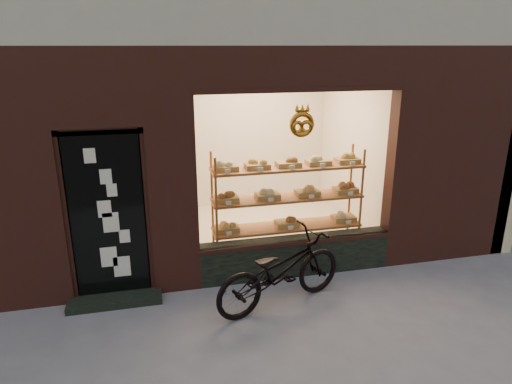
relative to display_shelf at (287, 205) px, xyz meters
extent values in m
plane|color=#5C5B66|center=(-0.45, -2.55, -0.89)|extent=(90.00, 90.00, 0.00)
cube|color=black|center=(0.00, -0.42, -0.61)|extent=(2.70, 0.25, 0.55)
cube|color=black|center=(-2.45, -0.49, 0.21)|extent=(0.90, 0.04, 2.15)
cube|color=black|center=(-2.45, -0.65, -0.85)|extent=(1.15, 0.35, 0.08)
torus|color=#BE731F|center=(0.00, -0.53, 1.26)|extent=(0.33, 0.07, 0.33)
cube|color=brown|center=(0.00, 0.00, -0.84)|extent=(2.20, 0.45, 0.04)
cube|color=brown|center=(0.00, 0.00, -0.34)|extent=(2.20, 0.45, 0.03)
cube|color=brown|center=(0.00, 0.00, 0.11)|extent=(2.20, 0.45, 0.04)
cube|color=brown|center=(0.00, 0.00, 0.56)|extent=(2.20, 0.45, 0.04)
cylinder|color=brown|center=(-1.07, -0.19, -0.04)|extent=(0.04, 0.04, 1.70)
cylinder|color=brown|center=(1.07, -0.19, -0.04)|extent=(0.04, 0.04, 1.70)
cylinder|color=brown|center=(-1.07, 0.20, -0.04)|extent=(0.04, 0.04, 1.70)
cylinder|color=brown|center=(1.07, 0.20, -0.04)|extent=(0.04, 0.04, 1.70)
cube|color=olive|center=(-0.90, 0.00, -0.29)|extent=(0.34, 0.24, 0.07)
sphere|color=#AD7E36|center=(-0.90, 0.00, -0.20)|extent=(0.11, 0.11, 0.11)
cube|color=beige|center=(-0.90, -0.18, -0.29)|extent=(0.07, 0.01, 0.05)
cube|color=olive|center=(0.00, 0.00, -0.29)|extent=(0.34, 0.24, 0.07)
sphere|color=brown|center=(0.00, 0.00, -0.20)|extent=(0.11, 0.11, 0.11)
cube|color=beige|center=(0.00, -0.18, -0.29)|extent=(0.07, 0.01, 0.05)
cube|color=olive|center=(0.90, 0.00, -0.29)|extent=(0.34, 0.24, 0.07)
sphere|color=tan|center=(0.90, 0.00, -0.20)|extent=(0.11, 0.11, 0.11)
cube|color=beige|center=(0.90, -0.18, -0.29)|extent=(0.08, 0.01, 0.05)
cube|color=olive|center=(-0.90, 0.00, 0.16)|extent=(0.34, 0.24, 0.07)
sphere|color=brown|center=(-0.90, 0.00, 0.25)|extent=(0.11, 0.11, 0.11)
cube|color=beige|center=(-0.90, -0.18, 0.16)|extent=(0.07, 0.01, 0.06)
cube|color=olive|center=(-0.30, 0.00, 0.16)|extent=(0.34, 0.24, 0.07)
sphere|color=tan|center=(-0.30, 0.00, 0.25)|extent=(0.11, 0.11, 0.11)
cube|color=beige|center=(-0.30, -0.18, 0.16)|extent=(0.08, 0.01, 0.06)
cube|color=olive|center=(0.30, 0.00, 0.16)|extent=(0.34, 0.24, 0.07)
sphere|color=#AD7E36|center=(0.30, 0.00, 0.25)|extent=(0.11, 0.11, 0.11)
cube|color=beige|center=(0.30, -0.18, 0.16)|extent=(0.07, 0.01, 0.06)
cube|color=olive|center=(0.90, 0.00, 0.16)|extent=(0.34, 0.24, 0.07)
sphere|color=brown|center=(0.90, 0.00, 0.25)|extent=(0.11, 0.11, 0.11)
cube|color=beige|center=(0.90, -0.18, 0.16)|extent=(0.08, 0.01, 0.06)
cube|color=olive|center=(-0.90, 0.00, 0.61)|extent=(0.34, 0.24, 0.07)
sphere|color=tan|center=(-0.90, 0.00, 0.70)|extent=(0.11, 0.11, 0.11)
cube|color=beige|center=(-0.90, -0.18, 0.61)|extent=(0.07, 0.01, 0.06)
cube|color=olive|center=(-0.45, 0.00, 0.61)|extent=(0.34, 0.24, 0.07)
sphere|color=#AD7E36|center=(-0.45, 0.00, 0.70)|extent=(0.11, 0.11, 0.11)
cube|color=beige|center=(-0.45, -0.18, 0.61)|extent=(0.07, 0.01, 0.06)
cube|color=olive|center=(0.00, 0.00, 0.61)|extent=(0.34, 0.24, 0.07)
sphere|color=brown|center=(0.00, 0.00, 0.70)|extent=(0.11, 0.11, 0.11)
cube|color=beige|center=(0.00, -0.18, 0.61)|extent=(0.07, 0.01, 0.06)
cube|color=olive|center=(0.45, 0.00, 0.61)|extent=(0.34, 0.24, 0.07)
sphere|color=tan|center=(0.45, 0.00, 0.70)|extent=(0.11, 0.11, 0.11)
cube|color=beige|center=(0.45, -0.18, 0.61)|extent=(0.07, 0.01, 0.06)
cube|color=olive|center=(0.90, 0.00, 0.61)|extent=(0.34, 0.24, 0.07)
sphere|color=#AD7E36|center=(0.90, 0.00, 0.70)|extent=(0.11, 0.11, 0.11)
cube|color=beige|center=(0.90, -0.18, 0.61)|extent=(0.08, 0.01, 0.06)
imported|color=black|center=(-0.44, -1.16, -0.42)|extent=(1.89, 1.17, 0.94)
camera|label=1|loc=(-1.90, -5.97, 2.22)|focal=32.00mm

